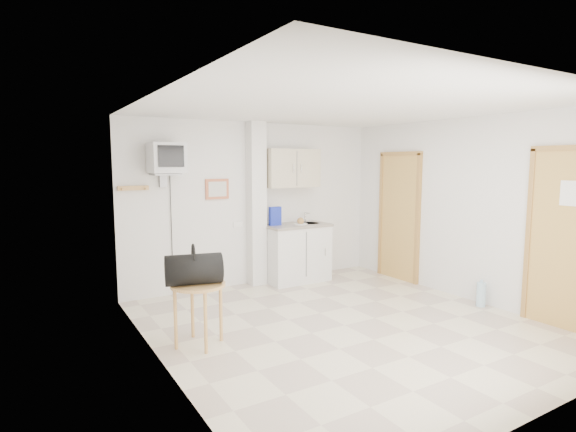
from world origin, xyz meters
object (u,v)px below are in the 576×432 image
duffel_bag (194,269)px  water_bottle (481,294)px  crt_television (166,159)px  round_table (198,293)px

duffel_bag → water_bottle: bearing=2.4°
water_bottle → crt_television: bearing=145.1°
duffel_bag → crt_television: bearing=94.9°
crt_television → round_table: size_ratio=3.27×
duffel_bag → water_bottle: size_ratio=1.74×
crt_television → round_table: 2.18m
crt_television → duffel_bag: (-0.25, -1.70, -1.12)m
crt_television → water_bottle: crt_television is taller
crt_television → water_bottle: 4.54m
round_table → duffel_bag: duffel_bag is taller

